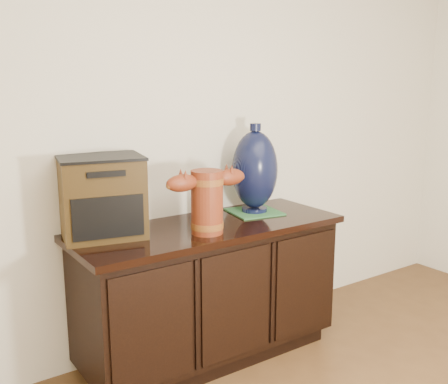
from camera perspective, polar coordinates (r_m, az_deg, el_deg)
sideboard at (r=2.89m, az=-1.64°, el=-10.65°), size 1.46×0.56×0.75m
terracotta_vessel at (r=2.58m, az=-1.87°, el=-0.67°), size 0.44×0.17×0.32m
tv_radio at (r=2.59m, az=-13.14°, el=-0.49°), size 0.45×0.39×0.40m
green_mat at (r=3.02m, az=3.32°, el=-2.16°), size 0.31×0.31×0.01m
lamp_base at (r=2.97m, az=3.37°, el=2.39°), size 0.30×0.30×0.50m
spray_can at (r=2.89m, az=-2.25°, el=-1.27°), size 0.06×0.06×0.16m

